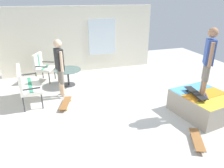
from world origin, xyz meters
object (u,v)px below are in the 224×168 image
object	(u,v)px
skateboard_by_bench	(65,103)
skateboard_on_ramp	(196,93)
skateboard_spare	(197,139)
person_skater	(208,59)
patio_bench	(25,82)
skate_ramp	(204,104)
person_watching	(60,64)
patio_chair_near_house	(41,65)
patio_table	(68,74)

from	to	relation	value
skateboard_by_bench	skateboard_on_ramp	distance (m)	3.47
skateboard_by_bench	skateboard_on_ramp	bearing A→B (deg)	-117.35
skateboard_spare	person_skater	bearing A→B (deg)	-40.08
patio_bench	person_skater	world-z (taller)	person_skater
patio_bench	skateboard_by_bench	distance (m)	1.29
skate_ramp	person_watching	size ratio (longest dim) A/B	1.22
patio_bench	patio_chair_near_house	xyz separation A→B (m)	(1.58, -0.46, -0.00)
patio_chair_near_house	person_skater	bearing A→B (deg)	-135.62
skateboard_on_ramp	person_watching	bearing A→B (deg)	54.52
skateboard_spare	skateboard_on_ramp	size ratio (longest dim) A/B	0.98
patio_table	patio_bench	bearing A→B (deg)	124.56
skate_ramp	skateboard_by_bench	bearing A→B (deg)	65.33
patio_bench	person_skater	size ratio (longest dim) A/B	0.77
skateboard_spare	patio_table	bearing A→B (deg)	28.54
patio_chair_near_house	skateboard_on_ramp	xyz separation A→B (m)	(-3.74, -3.59, 0.04)
skate_ramp	skateboard_on_ramp	distance (m)	0.50
patio_bench	skateboard_spare	xyz separation A→B (m)	(-3.10, -3.46, -0.53)
skate_ramp	patio_chair_near_house	world-z (taller)	patio_chair_near_house
patio_bench	person_skater	xyz separation A→B (m)	(-2.23, -4.19, 0.93)
patio_bench	patio_chair_near_house	bearing A→B (deg)	-16.32
skate_ramp	skateboard_by_bench	distance (m)	3.73
skateboard_by_bench	skateboard_on_ramp	world-z (taller)	skateboard_on_ramp
patio_bench	skateboard_on_ramp	world-z (taller)	patio_bench
person_skater	skateboard_spare	xyz separation A→B (m)	(-0.87, 0.73, -1.46)
person_watching	skateboard_spare	world-z (taller)	person_watching
patio_table	skateboard_on_ramp	xyz separation A→B (m)	(-3.05, -2.76, 0.25)
skate_ramp	skateboard_by_bench	size ratio (longest dim) A/B	2.61
patio_table	skateboard_spare	world-z (taller)	patio_table
skate_ramp	patio_chair_near_house	distance (m)	5.42
person_skater	skateboard_on_ramp	bearing A→B (deg)	62.62
patio_bench	person_skater	bearing A→B (deg)	-118.06
person_watching	skateboard_on_ramp	size ratio (longest dim) A/B	2.16
skateboard_by_bench	skateboard_on_ramp	xyz separation A→B (m)	(-1.57, -3.04, 0.57)
skateboard_by_bench	skateboard_spare	world-z (taller)	same
patio_chair_near_house	skateboard_on_ramp	bearing A→B (deg)	-136.13
patio_table	person_skater	distance (m)	4.41
person_skater	skateboard_spare	world-z (taller)	person_skater
skateboard_spare	skateboard_by_bench	bearing A→B (deg)	44.31
patio_bench	skateboard_spare	distance (m)	4.67
skate_ramp	patio_table	size ratio (longest dim) A/B	2.38
person_watching	skateboard_by_bench	xyz separation A→B (m)	(-0.61, -0.02, -0.96)
patio_table	patio_chair_near_house	bearing A→B (deg)	50.44
skate_ramp	patio_bench	distance (m)	4.90
patio_table	person_skater	size ratio (longest dim) A/B	0.54
skate_ramp	patio_chair_near_house	bearing A→B (deg)	46.60
skateboard_on_ramp	skate_ramp	bearing A→B (deg)	-86.37
patio_table	person_watching	size ratio (longest dim) A/B	0.51
person_watching	patio_bench	bearing A→B (deg)	91.21
skate_ramp	skateboard_on_ramp	world-z (taller)	skateboard_on_ramp
patio_chair_near_house	person_watching	size ratio (longest dim) A/B	0.58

